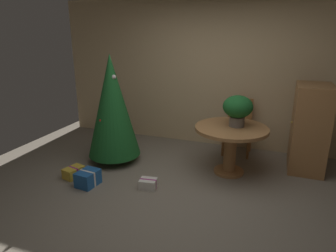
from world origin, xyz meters
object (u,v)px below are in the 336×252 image
(round_dining_table, at_px, (231,138))
(holiday_tree, at_px, (112,106))
(gift_box_cream, at_px, (148,184))
(wooden_cabinet, at_px, (310,128))
(gift_box_gold, at_px, (74,172))
(flower_vase, at_px, (238,108))
(gift_box_blue, at_px, (88,178))
(wooden_chair_far, at_px, (239,123))

(round_dining_table, relative_size, holiday_tree, 0.61)
(holiday_tree, bearing_deg, gift_box_cream, -36.24)
(wooden_cabinet, bearing_deg, holiday_tree, -165.20)
(gift_box_gold, bearing_deg, flower_vase, 24.85)
(round_dining_table, bearing_deg, flower_vase, 49.01)
(gift_box_blue, height_order, gift_box_cream, gift_box_blue)
(round_dining_table, xyz_separation_m, flower_vase, (0.06, 0.07, 0.44))
(flower_vase, bearing_deg, round_dining_table, -130.99)
(flower_vase, xyz_separation_m, gift_box_blue, (-1.81, -1.13, -0.88))
(gift_box_cream, relative_size, gift_box_gold, 0.78)
(holiday_tree, distance_m, gift_box_blue, 1.18)
(round_dining_table, height_order, gift_box_blue, round_dining_table)
(wooden_chair_far, xyz_separation_m, gift_box_cream, (-0.95, -1.71, -0.46))
(gift_box_cream, bearing_deg, gift_box_gold, -176.13)
(wooden_chair_far, height_order, gift_box_gold, wooden_chair_far)
(flower_vase, height_order, wooden_cabinet, wooden_cabinet)
(gift_box_gold, bearing_deg, round_dining_table, 23.92)
(round_dining_table, xyz_separation_m, gift_box_blue, (-1.75, -1.06, -0.44))
(wooden_chair_far, bearing_deg, flower_vase, -85.70)
(gift_box_cream, bearing_deg, flower_vase, 42.42)
(holiday_tree, relative_size, gift_box_blue, 5.28)
(wooden_cabinet, bearing_deg, gift_box_cream, -145.23)
(wooden_chair_far, relative_size, gift_box_cream, 3.82)
(gift_box_blue, xyz_separation_m, gift_box_cream, (0.81, 0.21, -0.04))
(flower_vase, distance_m, gift_box_gold, 2.54)
(wooden_chair_far, height_order, gift_box_blue, wooden_chair_far)
(wooden_cabinet, bearing_deg, round_dining_table, -152.83)
(gift_box_cream, xyz_separation_m, gift_box_gold, (-1.15, -0.08, 0.01))
(flower_vase, relative_size, wooden_chair_far, 0.48)
(round_dining_table, bearing_deg, gift_box_cream, -138.05)
(wooden_chair_far, distance_m, gift_box_gold, 2.79)
(round_dining_table, distance_m, gift_box_blue, 2.10)
(holiday_tree, distance_m, wooden_cabinet, 3.00)
(gift_box_blue, bearing_deg, flower_vase, 31.94)
(round_dining_table, xyz_separation_m, gift_box_cream, (-0.95, -0.85, -0.48))
(holiday_tree, height_order, gift_box_gold, holiday_tree)
(holiday_tree, distance_m, gift_box_cream, 1.38)
(holiday_tree, xyz_separation_m, gift_box_blue, (0.06, -0.85, -0.82))
(gift_box_blue, relative_size, gift_box_cream, 1.32)
(gift_box_cream, bearing_deg, wooden_chair_far, 61.08)
(flower_vase, bearing_deg, gift_box_cream, -137.58)
(holiday_tree, bearing_deg, wooden_chair_far, 30.62)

